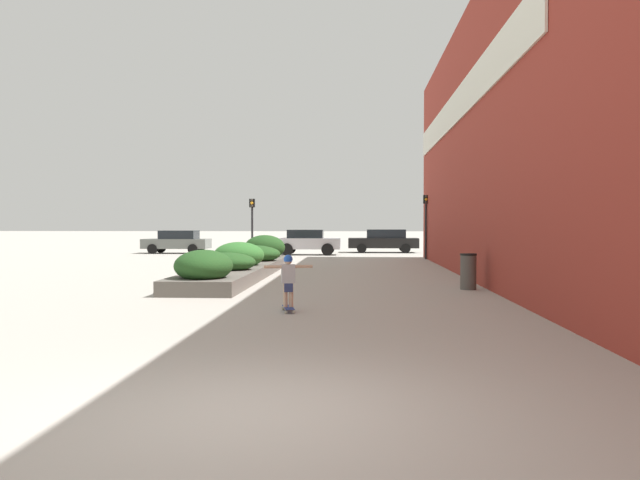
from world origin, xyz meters
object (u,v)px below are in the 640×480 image
Objects in this scene: skateboard at (288,308)px; car_center_left at (384,241)px; car_leftmost at (177,241)px; car_center_right at (518,242)px; skateboarder at (288,275)px; car_rightmost at (308,241)px; trash_bin at (468,271)px; traffic_light_right at (426,215)px; traffic_light_left at (252,218)px.

skateboard is 0.17× the size of car_center_left.
skateboard is at bearing -158.90° from car_leftmost.
car_center_right is (11.42, 26.13, 0.67)m from skateboard.
car_leftmost is (-9.88, 25.60, -0.02)m from skateboarder.
car_center_right is at bearing 98.61° from car_rightmost.
skateboarder is at bearing -158.90° from car_leftmost.
car_center_right is 13.07m from car_rightmost.
car_leftmost reaches higher than skateboard.
skateboard is 28.53m from car_center_right.
car_center_right reaches higher than trash_bin.
car_rightmost is (-1.51, 24.18, 0.73)m from skateboard.
skateboard is 0.23× the size of traffic_light_right.
skateboarder is 27.61m from car_center_left.
skateboard is at bearing -104.28° from traffic_light_right.
car_center_left is (13.08, 1.83, 0.03)m from car_leftmost.
skateboarder reaches higher than skateboard.
car_rightmost reaches higher than car_leftmost.
traffic_light_right is at bearing 2.91° from traffic_light_left.
traffic_light_left is (-15.48, -6.69, 1.45)m from car_center_right.
skateboarder is 27.44m from car_leftmost.
skateboard is 0.19× the size of car_center_right.
car_rightmost is (-4.70, -3.25, 0.03)m from car_center_left.
traffic_light_left is (-7.26, -7.98, 1.41)m from car_center_left.
car_rightmost is at bearing 124.64° from car_center_left.
traffic_light_left is 0.94× the size of traffic_light_right.
traffic_light_right is at bearing 57.00° from car_rightmost.
trash_bin is 0.25× the size of car_leftmost.
traffic_light_right reaches higher than skateboard.
skateboarder is 0.25× the size of car_center_left.
traffic_light_left is (5.82, -6.15, 1.43)m from car_leftmost.
traffic_light_right is at bearing 62.67° from skateboarder.
trash_bin is at bearing 32.76° from skateboarder.
car_rightmost is 1.21× the size of traffic_light_left.
car_rightmost is at bearing 107.44° from trash_bin.
traffic_light_right is (14.95, -5.69, 1.55)m from car_leftmost.
skateboard is 0.76× the size of trash_bin.
car_center_left is at bearing 70.31° from skateboard.
car_leftmost reaches higher than car_center_right.
traffic_light_left reaches higher than skateboarder.
car_center_right is (11.42, 26.13, -0.03)m from skateboarder.
traffic_light_left is 9.14m from traffic_light_right.
car_center_right is at bearing 72.33° from trash_bin.
traffic_light_right is at bearing 62.67° from skateboard.
traffic_light_right is at bearing -110.84° from car_leftmost.
skateboarder is 1.09× the size of trash_bin.
car_center_right reaches higher than skateboarder.
skateboard is 0.70m from skateboarder.
traffic_light_right is (-6.35, -6.23, 1.56)m from car_center_right.
car_center_left is at bearing 124.64° from car_rightmost.
traffic_light_right is (5.07, 19.91, 1.53)m from skateboarder.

